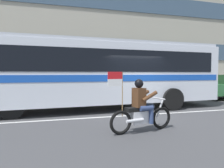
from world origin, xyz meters
name	(u,v)px	position (x,y,z in m)	size (l,w,h in m)	color
ground_plane	(137,112)	(0.00, 0.00, 0.00)	(60.00, 60.00, 0.00)	#3D3D3F
sidewalk_curb	(108,98)	(0.00, 5.10, 0.07)	(28.00, 3.80, 0.15)	gray
lane_center_stripe	(143,115)	(0.00, -0.60, 0.00)	(26.60, 0.14, 0.01)	silver
office_building_facade	(100,29)	(0.00, 7.39, 5.21)	(28.00, 0.89, 10.39)	gray
transit_bus	(99,70)	(-1.46, 1.19, 1.88)	(11.94, 3.08, 3.22)	silver
motorcycle_with_rider	(142,109)	(-1.10, -2.89, 0.67)	(2.17, 0.73, 1.78)	black
fire_hydrant	(14,95)	(-5.71, 4.22, 0.52)	(0.22, 0.30, 0.75)	red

